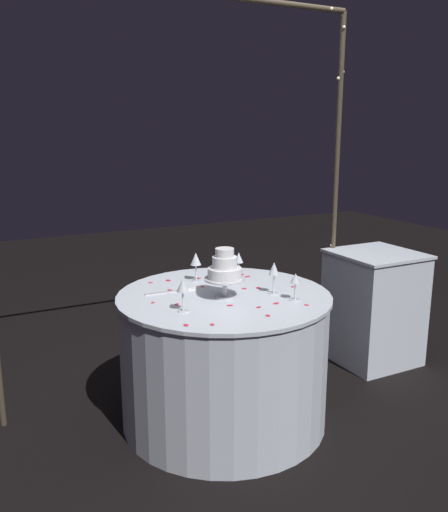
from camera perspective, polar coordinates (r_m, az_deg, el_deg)
name	(u,v)px	position (r m, az deg, el deg)	size (l,w,h in m)	color
ground_plane	(224,418)	(3.26, 0.00, -16.80)	(12.00, 12.00, 0.00)	black
decorative_arch	(185,137)	(3.28, -4.18, 12.43)	(2.35, 0.06, 2.41)	#473D2D
main_table	(224,358)	(3.09, 0.00, -10.75)	(1.18, 1.18, 0.75)	silver
side_table	(373,307)	(3.99, 15.57, -5.22)	(0.56, 0.56, 0.80)	silver
tiered_cake	(225,269)	(2.86, 0.07, -1.43)	(0.22, 0.22, 0.27)	silver
wine_glass_0	(196,260)	(3.18, -3.01, -0.43)	(0.06, 0.06, 0.17)	silver
wine_glass_1	(230,255)	(3.29, 0.61, 0.08)	(0.07, 0.07, 0.17)	silver
wine_glass_2	(183,287)	(2.65, -4.41, -3.33)	(0.06, 0.06, 0.17)	silver
wine_glass_3	(274,270)	(2.94, 5.32, -1.53)	(0.06, 0.06, 0.18)	silver
wine_glass_4	(295,280)	(2.85, 7.58, -2.57)	(0.06, 0.06, 0.15)	silver
wine_glass_5	(239,260)	(3.19, 1.57, -0.39)	(0.06, 0.06, 0.17)	silver
cake_knife	(174,291)	(3.01, -5.32, -3.72)	(0.30, 0.04, 0.01)	silver
rose_petal_0	(230,305)	(2.77, 0.63, -5.26)	(0.04, 0.02, 0.00)	#E02D47
rose_petal_1	(307,305)	(2.81, 8.77, -5.16)	(0.03, 0.02, 0.00)	#E02D47
rose_petal_2	(170,290)	(3.04, -5.78, -3.59)	(0.03, 0.02, 0.00)	#E02D47
rose_petal_3	(177,304)	(2.80, -5.03, -5.11)	(0.03, 0.02, 0.00)	#E02D47
rose_petal_4	(240,277)	(3.28, 1.70, -2.29)	(0.04, 0.03, 0.00)	#E02D47
rose_petal_5	(198,278)	(3.27, -2.72, -2.35)	(0.03, 0.02, 0.00)	#E02D47
rose_petal_6	(151,283)	(3.20, -7.78, -2.81)	(0.03, 0.02, 0.00)	#E02D47
rose_petal_7	(276,303)	(2.81, 5.54, -5.02)	(0.04, 0.03, 0.00)	#E02D47
rose_petal_8	(153,303)	(2.83, -7.56, -4.92)	(0.02, 0.02, 0.00)	#E02D47
rose_petal_9	(212,324)	(2.51, -1.25, -7.27)	(0.03, 0.02, 0.00)	#E02D47
rose_petal_10	(242,274)	(3.35, 1.96, -1.96)	(0.03, 0.02, 0.00)	#E02D47
rose_petal_11	(248,277)	(3.30, 2.52, -2.19)	(0.04, 0.03, 0.00)	#E02D47
rose_petal_12	(186,325)	(2.51, -4.05, -7.32)	(0.03, 0.02, 0.00)	#E02D47
rose_petal_13	(203,287)	(3.09, -2.28, -3.27)	(0.03, 0.02, 0.00)	#E02D47
rose_petal_14	(258,288)	(3.07, 3.63, -3.39)	(0.03, 0.02, 0.00)	#E02D47
rose_petal_15	(259,307)	(2.75, 3.70, -5.44)	(0.03, 0.02, 0.00)	#E02D47
rose_petal_16	(244,289)	(3.05, 2.15, -3.47)	(0.03, 0.02, 0.00)	#E02D47
rose_petal_17	(167,292)	(3.00, -6.12, -3.84)	(0.03, 0.02, 0.00)	#E02D47
rose_petal_18	(292,287)	(3.11, 7.27, -3.25)	(0.02, 0.02, 0.00)	#E02D47
rose_petal_19	(168,280)	(3.23, -5.93, -2.59)	(0.04, 0.03, 0.00)	#E02D47
rose_petal_20	(268,316)	(2.63, 4.68, -6.31)	(0.03, 0.02, 0.00)	#E02D47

